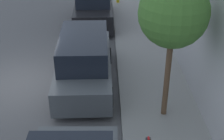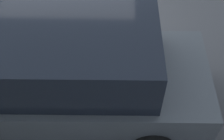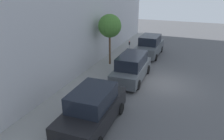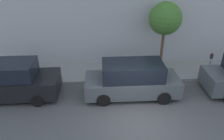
# 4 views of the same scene
# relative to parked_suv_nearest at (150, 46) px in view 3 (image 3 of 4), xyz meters

# --- Properties ---
(ground_plane) EXTENTS (60.00, 60.00, 0.00)m
(ground_plane) POSITION_rel_parked_suv_nearest_xyz_m (-2.28, 6.39, -0.93)
(ground_plane) COLOR #515154
(sidewalk) EXTENTS (2.54, 32.00, 0.15)m
(sidewalk) POSITION_rel_parked_suv_nearest_xyz_m (2.49, 6.39, -0.86)
(sidewalk) COLOR gray
(sidewalk) RESTS_ON ground_plane
(parked_suv_nearest) EXTENTS (2.08, 4.84, 1.98)m
(parked_suv_nearest) POSITION_rel_parked_suv_nearest_xyz_m (0.00, 0.00, 0.00)
(parked_suv_nearest) COLOR #4C5156
(parked_suv_nearest) RESTS_ON ground_plane
(parked_minivan_second) EXTENTS (2.02, 4.92, 1.90)m
(parked_minivan_second) POSITION_rel_parked_suv_nearest_xyz_m (-0.03, 6.41, -0.01)
(parked_minivan_second) COLOR #4C5156
(parked_minivan_second) RESTS_ON ground_plane
(parked_suv_third) EXTENTS (2.08, 4.83, 1.98)m
(parked_suv_third) POSITION_rel_parked_suv_nearest_xyz_m (0.11, 12.67, 0.00)
(parked_suv_third) COLOR black
(parked_suv_third) RESTS_ON ground_plane
(parking_meter_near) EXTENTS (0.11, 0.15, 1.45)m
(parking_meter_near) POSITION_rel_parked_suv_nearest_xyz_m (1.67, 1.47, 0.11)
(parking_meter_near) COLOR #ADADB2
(parking_meter_near) RESTS_ON sidewalk
(street_tree) EXTENTS (1.92, 1.92, 4.27)m
(street_tree) POSITION_rel_parked_suv_nearest_xyz_m (2.57, 4.24, 2.51)
(street_tree) COLOR brown
(street_tree) RESTS_ON sidewalk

